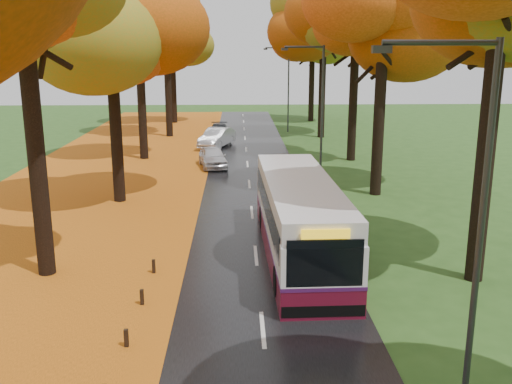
{
  "coord_description": "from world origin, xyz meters",
  "views": [
    {
      "loc": [
        -0.67,
        -2.75,
        7.78
      ],
      "look_at": [
        0.0,
        17.87,
        2.6
      ],
      "focal_mm": 40.0,
      "sensor_mm": 36.0,
      "label": 1
    }
  ],
  "objects_px": {
    "streetlamp_far": "(286,82)",
    "car_dark": "(219,131)",
    "streetlamp_near": "(471,208)",
    "car_white": "(213,157)",
    "streetlamp_mid": "(318,104)",
    "bus": "(299,216)",
    "car_silver": "(217,138)"
  },
  "relations": [
    {
      "from": "streetlamp_far",
      "to": "car_dark",
      "type": "height_order",
      "value": "streetlamp_far"
    },
    {
      "from": "streetlamp_near",
      "to": "car_white",
      "type": "xyz_separation_m",
      "value": [
        -6.3,
        27.12,
        -3.99
      ]
    },
    {
      "from": "streetlamp_mid",
      "to": "streetlamp_far",
      "type": "xyz_separation_m",
      "value": [
        0.0,
        22.0,
        0.0
      ]
    },
    {
      "from": "streetlamp_near",
      "to": "car_dark",
      "type": "relative_size",
      "value": 1.87
    },
    {
      "from": "bus",
      "to": "car_white",
      "type": "distance_m",
      "value": 17.56
    },
    {
      "from": "streetlamp_mid",
      "to": "bus",
      "type": "height_order",
      "value": "streetlamp_mid"
    },
    {
      "from": "streetlamp_far",
      "to": "car_silver",
      "type": "bearing_deg",
      "value": -125.58
    },
    {
      "from": "bus",
      "to": "car_dark",
      "type": "height_order",
      "value": "bus"
    },
    {
      "from": "streetlamp_far",
      "to": "bus",
      "type": "distance_m",
      "value": 34.17
    },
    {
      "from": "streetlamp_near",
      "to": "car_dark",
      "type": "bearing_deg",
      "value": 98.92
    },
    {
      "from": "car_silver",
      "to": "car_dark",
      "type": "relative_size",
      "value": 1.09
    },
    {
      "from": "streetlamp_mid",
      "to": "car_dark",
      "type": "height_order",
      "value": "streetlamp_mid"
    },
    {
      "from": "car_white",
      "to": "streetlamp_near",
      "type": "bearing_deg",
      "value": -87.26
    },
    {
      "from": "bus",
      "to": "car_silver",
      "type": "distance_m",
      "value": 25.48
    },
    {
      "from": "streetlamp_mid",
      "to": "car_silver",
      "type": "height_order",
      "value": "streetlamp_mid"
    },
    {
      "from": "car_dark",
      "to": "streetlamp_far",
      "type": "bearing_deg",
      "value": 32.04
    },
    {
      "from": "streetlamp_far",
      "to": "car_dark",
      "type": "distance_m",
      "value": 8.45
    },
    {
      "from": "streetlamp_far",
      "to": "car_silver",
      "type": "relative_size",
      "value": 1.71
    },
    {
      "from": "bus",
      "to": "car_dark",
      "type": "distance_m",
      "value": 30.3
    },
    {
      "from": "streetlamp_near",
      "to": "streetlamp_far",
      "type": "relative_size",
      "value": 1.0
    },
    {
      "from": "car_white",
      "to": "car_silver",
      "type": "height_order",
      "value": "car_silver"
    },
    {
      "from": "streetlamp_near",
      "to": "car_dark",
      "type": "height_order",
      "value": "streetlamp_near"
    },
    {
      "from": "bus",
      "to": "car_silver",
      "type": "height_order",
      "value": "bus"
    },
    {
      "from": "streetlamp_mid",
      "to": "bus",
      "type": "relative_size",
      "value": 0.71
    },
    {
      "from": "streetlamp_near",
      "to": "car_silver",
      "type": "distance_m",
      "value": 35.97
    },
    {
      "from": "streetlamp_far",
      "to": "car_white",
      "type": "xyz_separation_m",
      "value": [
        -6.3,
        -16.88,
        -3.99
      ]
    },
    {
      "from": "car_dark",
      "to": "car_silver",
      "type": "bearing_deg",
      "value": -90.03
    },
    {
      "from": "streetlamp_near",
      "to": "bus",
      "type": "height_order",
      "value": "streetlamp_near"
    },
    {
      "from": "car_silver",
      "to": "car_white",
      "type": "bearing_deg",
      "value": -70.81
    },
    {
      "from": "bus",
      "to": "car_silver",
      "type": "bearing_deg",
      "value": 97.65
    },
    {
      "from": "streetlamp_mid",
      "to": "car_white",
      "type": "relative_size",
      "value": 1.99
    },
    {
      "from": "streetlamp_mid",
      "to": "streetlamp_far",
      "type": "relative_size",
      "value": 1.0
    }
  ]
}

